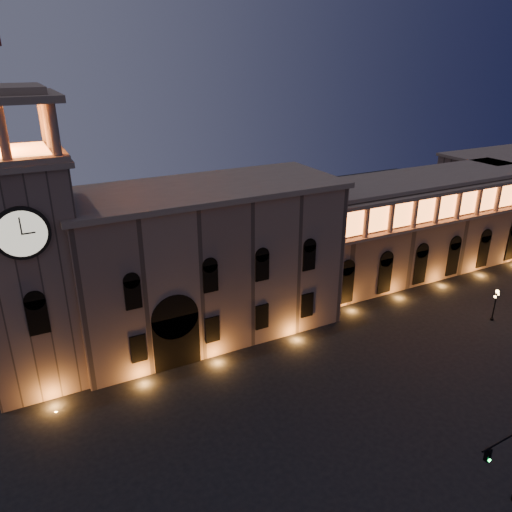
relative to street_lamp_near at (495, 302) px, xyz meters
name	(u,v)px	position (x,y,z in m)	size (l,w,h in m)	color
ground	(328,438)	(-30.00, -7.49, -2.49)	(160.00, 160.00, 0.00)	black
government_building	(206,261)	(-32.08, 14.44, 6.28)	(30.80, 12.80, 17.60)	#7C5F51
clock_tower	(27,264)	(-50.50, 13.49, 10.01)	(9.80, 9.80, 32.40)	#7C5F51
colonnade_wing	(415,224)	(2.00, 16.43, 4.85)	(40.60, 11.50, 14.50)	#775A4C
secondary_building	(499,195)	(28.00, 22.51, 4.51)	(20.00, 12.00, 14.00)	#775A4C
street_lamp_near	(495,302)	(0.00, 0.00, 0.00)	(1.39, 0.62, 4.17)	black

